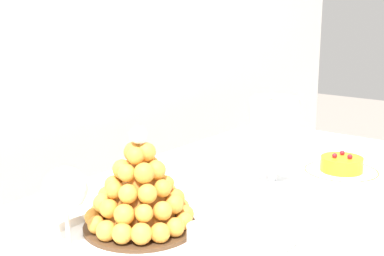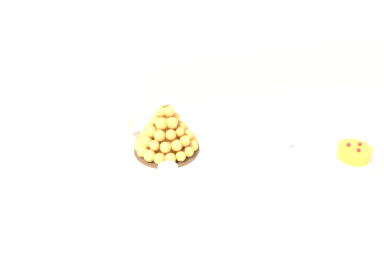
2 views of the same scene
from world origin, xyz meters
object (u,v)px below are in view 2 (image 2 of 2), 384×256
(croquembouche, at_px, (166,131))
(wine_glass, at_px, (122,120))
(dessert_cup_left, at_px, (100,186))
(dessert_cup_centre, at_px, (236,166))
(serving_tray, at_px, (166,164))
(macaron_goblet, at_px, (294,111))
(dessert_cup_mid_left, at_px, (168,175))
(fruit_tart_plate, at_px, (353,154))

(croquembouche, relative_size, wine_glass, 1.42)
(dessert_cup_left, bearing_deg, dessert_cup_centre, 1.58)
(serving_tray, height_order, croquembouche, croquembouche)
(dessert_cup_centre, bearing_deg, croquembouche, 139.28)
(dessert_cup_left, distance_m, macaron_goblet, 0.69)
(dessert_cup_mid_left, bearing_deg, macaron_goblet, 14.54)
(dessert_cup_mid_left, distance_m, macaron_goblet, 0.49)
(croquembouche, relative_size, fruit_tart_plate, 1.12)
(dessert_cup_centre, distance_m, wine_glass, 0.42)
(serving_tray, height_order, wine_glass, wine_glass)
(croquembouche, bearing_deg, dessert_cup_left, -141.14)
(macaron_goblet, bearing_deg, dessert_cup_mid_left, -165.46)
(serving_tray, relative_size, croquembouche, 2.54)
(dessert_cup_mid_left, bearing_deg, serving_tray, 85.87)
(dessert_cup_mid_left, bearing_deg, croquembouche, 83.46)
(serving_tray, height_order, dessert_cup_left, dessert_cup_left)
(serving_tray, xyz_separation_m, dessert_cup_centre, (0.22, -0.10, 0.03))
(fruit_tart_plate, bearing_deg, serving_tray, 172.16)
(dessert_cup_left, relative_size, wine_glass, 0.33)
(serving_tray, distance_m, dessert_cup_centre, 0.24)
(serving_tray, height_order, dessert_cup_centre, dessert_cup_centre)
(serving_tray, distance_m, wine_glass, 0.22)
(croquembouche, relative_size, dessert_cup_mid_left, 3.81)
(dessert_cup_left, height_order, dessert_cup_centre, dessert_cup_centre)
(dessert_cup_mid_left, relative_size, fruit_tart_plate, 0.29)
(croquembouche, bearing_deg, macaron_goblet, -7.56)
(croquembouche, distance_m, dessert_cup_mid_left, 0.19)
(macaron_goblet, bearing_deg, dessert_cup_left, -169.14)
(macaron_goblet, distance_m, wine_glass, 0.59)
(dessert_cup_left, bearing_deg, croquembouche, 38.86)
(fruit_tart_plate, bearing_deg, dessert_cup_centre, -179.06)
(croquembouche, xyz_separation_m, fruit_tart_plate, (0.63, -0.17, -0.07))
(serving_tray, distance_m, croquembouche, 0.11)
(croquembouche, height_order, dessert_cup_mid_left, croquembouche)
(dessert_cup_mid_left, xyz_separation_m, fruit_tart_plate, (0.65, 0.01, -0.02))
(dessert_cup_left, relative_size, fruit_tart_plate, 0.26)
(dessert_cup_centre, distance_m, fruit_tart_plate, 0.43)
(dessert_cup_mid_left, distance_m, dessert_cup_centre, 0.22)
(dessert_cup_mid_left, height_order, dessert_cup_centre, same)
(dessert_cup_left, relative_size, dessert_cup_centre, 0.90)
(dessert_cup_mid_left, xyz_separation_m, dessert_cup_centre, (0.22, 0.00, -0.00))
(fruit_tart_plate, bearing_deg, macaron_goblet, 149.96)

